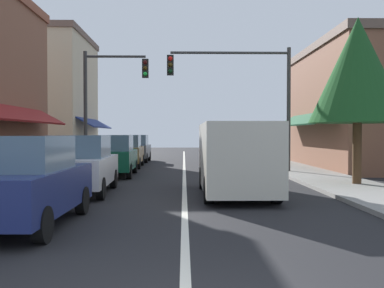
% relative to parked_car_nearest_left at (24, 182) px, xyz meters
% --- Properties ---
extents(ground_plane, '(80.00, 80.00, 0.00)m').
position_rel_parked_car_nearest_left_xyz_m(ground_plane, '(3.12, 12.66, -0.88)').
color(ground_plane, black).
extents(sidewalk_left, '(2.60, 56.00, 0.12)m').
position_rel_parked_car_nearest_left_xyz_m(sidewalk_left, '(-2.38, 12.66, -0.82)').
color(sidewalk_left, gray).
rests_on(sidewalk_left, ground).
extents(sidewalk_right, '(2.60, 56.00, 0.12)m').
position_rel_parked_car_nearest_left_xyz_m(sidewalk_right, '(8.62, 12.66, -0.82)').
color(sidewalk_right, gray).
rests_on(sidewalk_right, ground).
extents(lane_center_stripe, '(0.14, 52.00, 0.01)m').
position_rel_parked_car_nearest_left_xyz_m(lane_center_stripe, '(3.12, 12.66, -0.88)').
color(lane_center_stripe, silver).
rests_on(lane_center_stripe, ground).
extents(storefront_right_block, '(5.66, 10.20, 6.57)m').
position_rel_parked_car_nearest_left_xyz_m(storefront_right_block, '(12.09, 14.66, 2.41)').
color(storefront_right_block, brown).
rests_on(storefront_right_block, ground).
extents(storefront_far_left, '(6.45, 8.20, 8.74)m').
position_rel_parked_car_nearest_left_xyz_m(storefront_far_left, '(-6.25, 22.66, 3.49)').
color(storefront_far_left, '#BCAD8E').
rests_on(storefront_far_left, ground).
extents(parked_car_nearest_left, '(1.82, 4.12, 1.77)m').
position_rel_parked_car_nearest_left_xyz_m(parked_car_nearest_left, '(0.00, 0.00, 0.00)').
color(parked_car_nearest_left, navy).
rests_on(parked_car_nearest_left, ground).
extents(parked_car_second_left, '(1.88, 4.15, 1.77)m').
position_rel_parked_car_nearest_left_xyz_m(parked_car_second_left, '(-0.01, 4.85, 0.00)').
color(parked_car_second_left, silver).
rests_on(parked_car_second_left, ground).
extents(parked_car_third_left, '(1.86, 4.14, 1.77)m').
position_rel_parked_car_nearest_left_xyz_m(parked_car_third_left, '(0.07, 10.60, 0.00)').
color(parked_car_third_left, '#0F4C33').
rests_on(parked_car_third_left, ground).
extents(parked_car_far_left, '(1.86, 4.14, 1.77)m').
position_rel_parked_car_nearest_left_xyz_m(parked_car_far_left, '(-0.07, 15.71, 0.00)').
color(parked_car_far_left, brown).
rests_on(parked_car_far_left, ground).
extents(parked_car_distant_left, '(1.79, 4.11, 1.77)m').
position_rel_parked_car_nearest_left_xyz_m(parked_car_distant_left, '(-0.07, 20.54, 0.00)').
color(parked_car_distant_left, '#4C5156').
rests_on(parked_car_distant_left, ground).
extents(van_in_lane, '(2.01, 5.18, 2.12)m').
position_rel_parked_car_nearest_left_xyz_m(van_in_lane, '(4.62, 4.41, 0.27)').
color(van_in_lane, beige).
rests_on(van_in_lane, ground).
extents(traffic_signal_mast_arm, '(5.67, 0.50, 5.78)m').
position_rel_parked_car_nearest_left_xyz_m(traffic_signal_mast_arm, '(5.96, 11.69, 3.11)').
color(traffic_signal_mast_arm, '#333333').
rests_on(traffic_signal_mast_arm, ground).
extents(traffic_signal_left_corner, '(3.17, 0.50, 5.83)m').
position_rel_parked_car_nearest_left_xyz_m(traffic_signal_left_corner, '(-0.68, 13.03, 2.96)').
color(traffic_signal_left_corner, '#333333').
rests_on(traffic_signal_left_corner, ground).
extents(tree_right_near, '(3.26, 3.26, 5.78)m').
position_rel_parked_car_nearest_left_xyz_m(tree_right_near, '(9.01, 6.40, 3.09)').
color(tree_right_near, '#4C331E').
rests_on(tree_right_near, ground).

